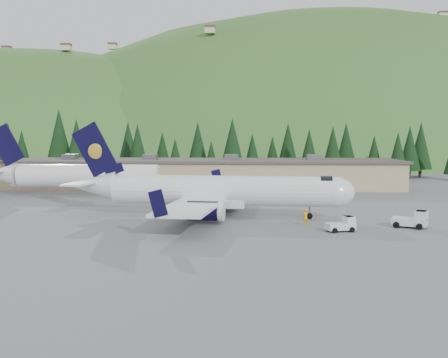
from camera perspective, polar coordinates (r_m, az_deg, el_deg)
ground at (r=65.49m, az=-0.23°, el=-3.89°), size 600.00×600.00×0.00m
airliner at (r=65.29m, az=-1.08°, el=-1.28°), size 33.72×31.71×11.18m
second_airliner at (r=91.34m, az=-15.37°, el=0.39°), size 27.50×11.00×10.05m
baggage_tug_a at (r=56.91m, az=11.95°, el=-4.56°), size 3.10×2.36×1.49m
baggage_tug_b at (r=60.94m, az=18.63°, el=-3.97°), size 3.82×3.16×1.82m
terminal_building at (r=103.28m, az=-2.01°, el=0.60°), size 71.00×17.00×6.10m
ramp_worker at (r=59.99m, az=8.28°, el=-3.85°), size 0.77×0.74×1.77m
tree_line at (r=126.56m, az=-2.96°, el=3.23°), size 111.55×17.71×14.20m
hills at (r=291.68m, az=12.67°, el=-14.16°), size 614.00×330.00×300.00m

